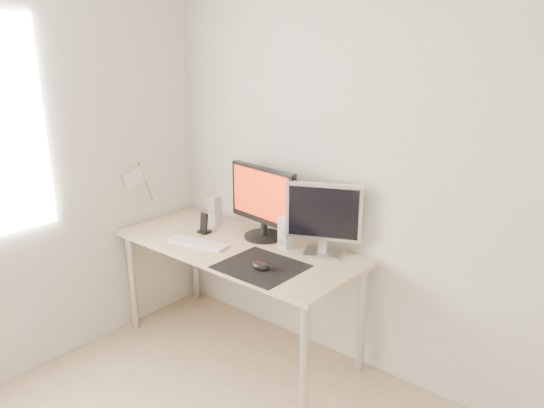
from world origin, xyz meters
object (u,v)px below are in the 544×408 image
Objects in this scene: keyboard at (198,243)px; desk at (238,256)px; speaker_right at (285,233)px; phone_dock at (204,227)px; second_monitor at (324,216)px; main_monitor at (263,200)px; speaker_left at (215,210)px; mouse at (260,266)px.

desk is at bearing 37.36° from keyboard.
speaker_right is 0.47× the size of keyboard.
keyboard is at bearing -54.43° from phone_dock.
second_monitor is 3.19× the size of phone_dock.
keyboard is at bearing -142.64° from desk.
speaker_right is at bearing -11.86° from main_monitor.
speaker_right is at bearing 13.31° from phone_dock.
desk is at bearing -24.42° from speaker_left.
speaker_right is at bearing 104.69° from mouse.
mouse is at bearing -26.43° from speaker_left.
desk is 0.35m from speaker_right.
keyboard is (-0.24, -0.34, -0.25)m from main_monitor.
phone_dock reaches higher than keyboard.
second_monitor reaches higher than speaker_right.
main_monitor is at bearing 2.47° from speaker_left.
keyboard is (-0.69, -0.37, -0.23)m from second_monitor.
second_monitor is at bearing 70.76° from mouse.
phone_dock is (0.07, -0.16, -0.06)m from speaker_left.
phone_dock is (-0.58, -0.14, -0.06)m from speaker_right.
speaker_left is 0.19m from phone_dock.
keyboard is at bearing -60.82° from speaker_left.
speaker_left is at bearing 177.51° from speaker_right.
mouse is at bearing -75.31° from speaker_right.
main_monitor is at bearing 54.69° from keyboard.
main_monitor is (-0.31, 0.38, 0.23)m from mouse.
desk is 11.73× the size of phone_dock.
mouse is 0.54m from main_monitor.
mouse is 0.36m from speaker_right.
main_monitor reaches higher than speaker_left.
mouse is 0.07× the size of desk.
main_monitor is 4.04× the size of phone_dock.
speaker_right reaches higher than mouse.
second_monitor reaches higher than mouse.
phone_dock is (-0.31, 0.01, 0.12)m from desk.
second_monitor reaches higher than phone_dock.
mouse is at bearing -16.69° from phone_dock.
keyboard is (0.18, -0.32, -0.09)m from speaker_left.
phone_dock is (-0.11, 0.16, 0.03)m from keyboard.
keyboard is 0.20m from phone_dock.
speaker_right reaches higher than phone_dock.
speaker_left reaches higher than mouse.
desk is 3.69× the size of keyboard.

